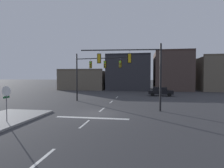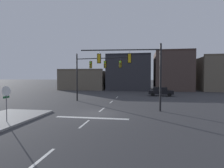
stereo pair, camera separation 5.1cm
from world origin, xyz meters
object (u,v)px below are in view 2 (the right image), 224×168
(signal_mast_far_side, at_px, (93,69))
(car_lot_nearside, at_px, (161,91))
(signal_mast_near_side, at_px, (137,65))
(stop_sign, at_px, (6,95))

(signal_mast_far_side, distance_m, car_lot_nearside, 14.44)
(signal_mast_near_side, height_order, signal_mast_far_side, signal_mast_near_side)
(signal_mast_near_side, distance_m, stop_sign, 11.93)
(signal_mast_near_side, xyz_separation_m, car_lot_nearside, (3.96, 15.58, -3.83))
(signal_mast_far_side, xyz_separation_m, car_lot_nearside, (10.27, 9.41, -3.82))
(signal_mast_far_side, bearing_deg, stop_sign, -103.86)
(stop_sign, height_order, car_lot_nearside, stop_sign)
(signal_mast_near_side, relative_size, signal_mast_far_side, 1.05)
(signal_mast_near_side, distance_m, car_lot_nearside, 16.53)
(stop_sign, xyz_separation_m, car_lot_nearside, (13.46, 22.34, -1.29))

